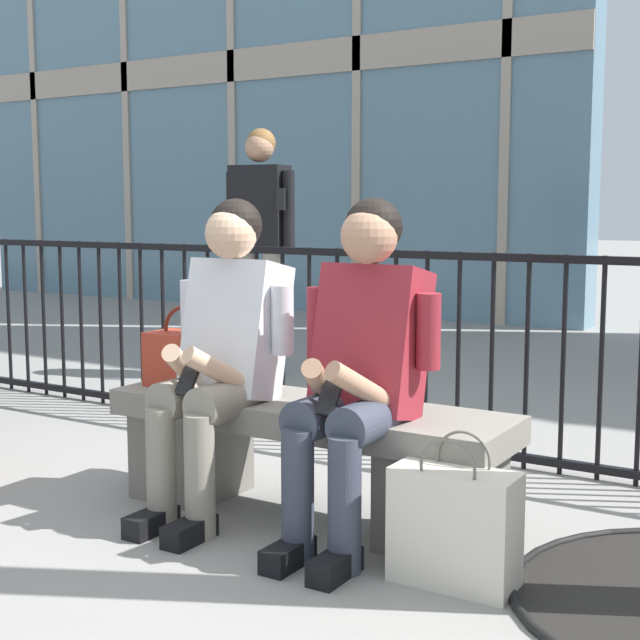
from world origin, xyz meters
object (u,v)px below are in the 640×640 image
(handbag_on_bench, at_px, (185,358))
(stone_bench, at_px, (306,448))
(seated_person_with_phone, at_px, (221,347))
(bystander_at_railing, at_px, (260,233))
(seated_person_companion, at_px, (359,361))
(shopping_bag, at_px, (454,526))

(handbag_on_bench, bearing_deg, stone_bench, 0.99)
(seated_person_with_phone, height_order, bystander_at_railing, bystander_at_railing)
(stone_bench, bearing_deg, seated_person_companion, -23.31)
(seated_person_companion, distance_m, shopping_bag, 0.65)
(shopping_bag, bearing_deg, bystander_at_railing, 134.90)
(stone_bench, xyz_separation_m, seated_person_with_phone, (-0.30, -0.13, 0.38))
(stone_bench, bearing_deg, shopping_bag, -21.37)
(stone_bench, bearing_deg, seated_person_with_phone, -156.69)
(seated_person_with_phone, bearing_deg, handbag_on_bench, 157.14)
(bystander_at_railing, bearing_deg, stone_bench, -51.30)
(bystander_at_railing, bearing_deg, seated_person_companion, -48.58)
(seated_person_companion, bearing_deg, stone_bench, 156.69)
(stone_bench, distance_m, shopping_bag, 0.79)
(handbag_on_bench, height_order, shopping_bag, handbag_on_bench)
(seated_person_with_phone, distance_m, shopping_bag, 1.14)
(stone_bench, xyz_separation_m, shopping_bag, (0.73, -0.29, -0.08))
(stone_bench, xyz_separation_m, bystander_at_railing, (-1.83, 2.28, 0.73))
(seated_person_companion, bearing_deg, seated_person_with_phone, 180.00)
(stone_bench, distance_m, seated_person_with_phone, 0.50)
(seated_person_companion, relative_size, handbag_on_bench, 3.64)
(seated_person_with_phone, relative_size, shopping_bag, 2.51)
(seated_person_companion, distance_m, bystander_at_railing, 3.23)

